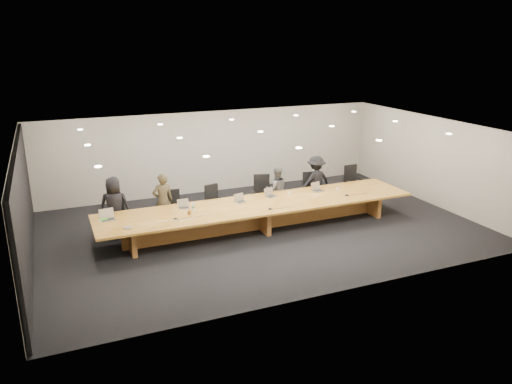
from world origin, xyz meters
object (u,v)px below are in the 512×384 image
(conference_table, at_px, (260,211))
(laptop_d, at_px, (272,193))
(chair_far_left, at_px, (118,214))
(person_a, at_px, (115,206))
(av_box, at_px, (128,228))
(person_d, at_px, (316,181))
(laptop_c, at_px, (241,198))
(laptop_b, at_px, (184,204))
(paper_cup_far, at_px, (338,189))
(chair_mid_right, at_px, (263,194))
(person_b, at_px, (163,201))
(chair_far_right, at_px, (354,182))
(laptop_e, at_px, (318,187))
(laptop_a, at_px, (108,215))
(mic_right, at_px, (347,195))
(mic_center, at_px, (270,209))
(paper_cup_near, at_px, (290,193))
(chair_right, at_px, (311,189))
(chair_left, at_px, (174,208))
(mic_left, at_px, (176,218))
(chair_mid_left, at_px, (215,202))
(person_c, at_px, (277,190))
(water_bottle, at_px, (193,207))
(amber_mug, at_px, (189,213))

(conference_table, bearing_deg, laptop_d, 38.01)
(chair_far_left, bearing_deg, person_a, -118.20)
(laptop_d, height_order, av_box, laptop_d)
(person_d, bearing_deg, laptop_c, 13.31)
(laptop_b, distance_m, paper_cup_far, 4.70)
(conference_table, height_order, laptop_d, laptop_d)
(chair_mid_right, distance_m, laptop_d, 0.88)
(person_b, bearing_deg, chair_far_right, 178.14)
(conference_table, height_order, person_b, person_b)
(laptop_d, bearing_deg, laptop_e, -23.88)
(laptop_c, bearing_deg, laptop_a, 166.86)
(conference_table, relative_size, mic_right, 65.64)
(conference_table, relative_size, person_b, 5.64)
(chair_far_right, relative_size, mic_center, 8.57)
(chair_far_right, distance_m, laptop_e, 2.11)
(paper_cup_far, bearing_deg, chair_mid_right, 152.62)
(person_d, relative_size, laptop_e, 4.74)
(mic_right, bearing_deg, paper_cup_near, 154.14)
(chair_right, bearing_deg, conference_table, -138.11)
(chair_far_right, relative_size, paper_cup_far, 14.16)
(person_a, bearing_deg, conference_table, 178.34)
(laptop_e, distance_m, paper_cup_near, 0.95)
(av_box, bearing_deg, chair_left, 63.99)
(person_d, bearing_deg, chair_far_left, -5.39)
(mic_left, bearing_deg, laptop_d, 13.40)
(person_a, bearing_deg, paper_cup_near, -173.28)
(chair_far_left, relative_size, laptop_d, 3.09)
(chair_far_right, xyz_separation_m, av_box, (-7.66, -1.77, 0.19))
(chair_mid_left, distance_m, chair_right, 3.19)
(chair_far_right, distance_m, laptop_d, 3.54)
(person_a, bearing_deg, mic_right, -177.69)
(person_c, xyz_separation_m, water_bottle, (-2.93, -1.01, 0.15))
(person_a, distance_m, paper_cup_near, 4.97)
(amber_mug, distance_m, paper_cup_far, 4.71)
(conference_table, xyz_separation_m, water_bottle, (-1.89, 0.14, 0.34))
(water_bottle, xyz_separation_m, mic_right, (4.52, -0.44, -0.09))
(paper_cup_far, bearing_deg, water_bottle, -179.15)
(person_d, bearing_deg, paper_cup_far, 93.83)
(chair_far_left, distance_m, amber_mug, 2.19)
(chair_far_left, bearing_deg, chair_mid_left, -4.67)
(person_a, height_order, paper_cup_near, person_a)
(chair_far_left, bearing_deg, amber_mug, -45.12)
(amber_mug, bearing_deg, water_bottle, 53.63)
(chair_right, bearing_deg, chair_mid_left, -167.31)
(chair_far_left, bearing_deg, laptop_e, -12.87)
(laptop_b, xyz_separation_m, laptop_d, (2.60, -0.01, 0.01))
(water_bottle, bearing_deg, chair_far_right, 11.18)
(person_b, bearing_deg, mic_right, 160.95)
(person_c, height_order, mic_center, person_c)
(paper_cup_near, xyz_separation_m, mic_left, (-3.61, -0.72, -0.02))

